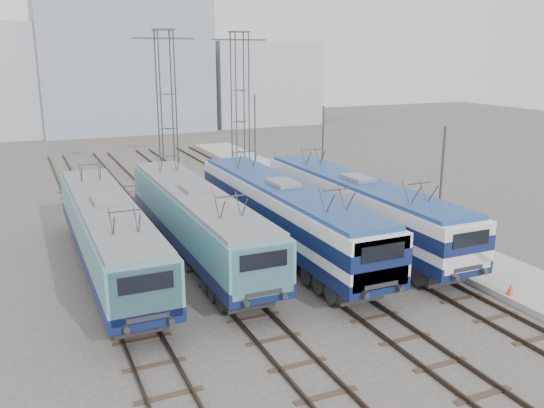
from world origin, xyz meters
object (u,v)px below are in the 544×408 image
at_px(mast_rear, 255,135).
at_px(mast_mid, 322,158).
at_px(locomotive_far_right, 359,204).
at_px(mast_front, 440,197).
at_px(locomotive_center_left, 197,218).
at_px(catenary_tower_west, 167,106).
at_px(safety_cone, 511,289).
at_px(locomotive_far_left, 108,231).
at_px(catenary_tower_east, 240,101).
at_px(locomotive_center_right, 284,211).

bearing_deg(mast_rear, mast_mid, -90.00).
xyz_separation_m(locomotive_far_right, mast_front, (1.85, -4.45, 1.23)).
height_order(locomotive_center_left, mast_rear, mast_rear).
bearing_deg(catenary_tower_west, safety_cone, -71.23).
bearing_deg(locomotive_center_left, mast_front, -27.32).
bearing_deg(locomotive_far_left, mast_front, -18.76).
bearing_deg(mast_rear, catenary_tower_east, -136.40).
bearing_deg(locomotive_center_left, mast_mid, 30.52).
distance_m(locomotive_far_left, locomotive_far_right, 13.52).
bearing_deg(mast_mid, locomotive_far_left, -156.15).
relative_size(locomotive_far_left, mast_mid, 2.50).
bearing_deg(catenary_tower_west, catenary_tower_east, 17.10).
height_order(locomotive_center_right, locomotive_far_right, locomotive_center_right).
height_order(locomotive_far_left, locomotive_far_right, locomotive_far_right).
xyz_separation_m(mast_front, mast_mid, (0.00, 12.00, 0.00)).
height_order(locomotive_far_left, locomotive_center_left, locomotive_center_left).
bearing_deg(locomotive_far_right, mast_front, -67.43).
bearing_deg(locomotive_center_left, locomotive_far_right, -7.30).
relative_size(catenary_tower_east, mast_front, 1.71).
bearing_deg(safety_cone, locomotive_center_right, 123.01).
relative_size(catenary_tower_west, mast_mid, 1.71).
xyz_separation_m(locomotive_center_left, mast_front, (10.85, -5.60, 1.28)).
bearing_deg(locomotive_center_left, mast_rear, 59.47).
relative_size(catenary_tower_east, mast_rear, 1.71).
relative_size(locomotive_far_left, mast_front, 2.50).
xyz_separation_m(locomotive_center_left, catenary_tower_east, (8.75, 16.40, 4.43)).
height_order(locomotive_far_left, mast_rear, mast_rear).
xyz_separation_m(catenary_tower_west, mast_rear, (8.60, 4.00, -3.14)).
distance_m(catenary_tower_west, mast_front, 22.00).
relative_size(locomotive_center_left, mast_front, 2.54).
relative_size(locomotive_far_right, catenary_tower_east, 1.48).
distance_m(locomotive_far_left, mast_rear, 24.30).
relative_size(catenary_tower_west, catenary_tower_east, 1.00).
xyz_separation_m(mast_mid, safety_cone, (-0.10, -17.02, -2.92)).
relative_size(locomotive_far_right, mast_mid, 2.53).
height_order(locomotive_center_right, mast_front, mast_front).
bearing_deg(catenary_tower_west, locomotive_far_left, -114.53).
height_order(mast_front, mast_rear, same).
relative_size(catenary_tower_west, mast_front, 1.71).
distance_m(mast_mid, mast_rear, 12.00).
bearing_deg(catenary_tower_east, catenary_tower_west, -162.90).
bearing_deg(mast_rear, locomotive_far_left, -129.25).
relative_size(locomotive_center_right, mast_rear, 2.60).
bearing_deg(locomotive_far_left, locomotive_center_right, -3.85).
bearing_deg(locomotive_center_right, locomotive_far_right, -1.97).
distance_m(locomotive_center_left, catenary_tower_west, 15.23).
distance_m(locomotive_far_right, mast_mid, 7.87).
bearing_deg(locomotive_center_right, catenary_tower_east, 76.27).
relative_size(locomotive_far_left, locomotive_center_left, 0.99).
xyz_separation_m(locomotive_far_left, catenary_tower_west, (6.75, 14.79, 4.45)).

